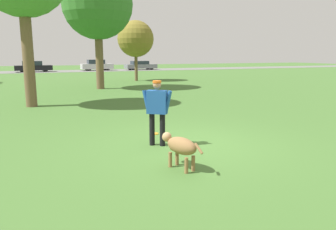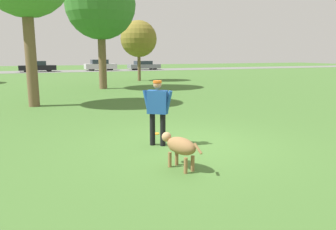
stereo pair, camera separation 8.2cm
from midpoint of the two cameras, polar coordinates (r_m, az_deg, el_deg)
The scene contains 10 objects.
ground_plane at distance 8.05m, azimuth 3.64°, elevation -5.11°, with size 120.00×120.00×0.00m, color #426B2D.
far_road_strip at distance 44.27m, azimuth -17.51°, elevation 7.29°, with size 120.00×6.00×0.01m.
person at distance 7.75m, azimuth -1.54°, elevation 1.31°, with size 0.64×0.50×1.56m.
dog at distance 6.26m, azimuth 2.40°, elevation -5.44°, with size 0.53×1.07×0.65m.
frisbee at distance 9.05m, azimuth -1.95°, elevation -3.25°, with size 0.22×0.22×0.02m.
tree_far_right at distance 27.15m, azimuth -5.04°, elevation 13.06°, with size 2.92×2.92×4.84m.
tree_mid_center at distance 21.38m, azimuth -11.59°, elevation 18.35°, with size 4.29×4.29×7.32m.
parked_car_black at distance 43.84m, azimuth -21.80°, elevation 7.84°, with size 4.40×1.89×1.33m.
parked_car_silver at distance 45.18m, azimuth -11.67°, elevation 8.49°, with size 4.18×1.87×1.44m.
parked_car_grey at distance 46.27m, azimuth -4.19°, elevation 8.62°, with size 4.45×1.94×1.23m.
Camera 2 is at (-3.29, -7.01, 2.17)m, focal length 35.00 mm.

